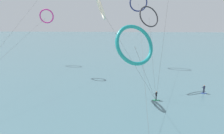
{
  "coord_description": "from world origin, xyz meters",
  "views": [
    {
      "loc": [
        1.43,
        -5.04,
        14.38
      ],
      "look_at": [
        0.0,
        22.89,
        7.71
      ],
      "focal_mm": 33.42,
      "sensor_mm": 36.0,
      "label": 1
    }
  ],
  "objects_px": {
    "surfer_emerald": "(156,96)",
    "kite_teal": "(135,45)",
    "kite_charcoal": "(149,17)",
    "kite_magenta": "(46,16)",
    "surfer_cobalt": "(204,90)",
    "kite_ivory": "(100,7)",
    "kite_navy": "(138,3)"
  },
  "relations": [
    {
      "from": "kite_navy",
      "to": "kite_charcoal",
      "type": "distance_m",
      "value": 21.11
    },
    {
      "from": "kite_teal",
      "to": "kite_ivory",
      "type": "xyz_separation_m",
      "value": [
        -5.27,
        17.07,
        4.49
      ]
    },
    {
      "from": "kite_teal",
      "to": "kite_charcoal",
      "type": "distance_m",
      "value": 23.56
    },
    {
      "from": "kite_charcoal",
      "to": "kite_navy",
      "type": "bearing_deg",
      "value": 59.92
    },
    {
      "from": "surfer_cobalt",
      "to": "kite_ivory",
      "type": "distance_m",
      "value": 25.0
    },
    {
      "from": "surfer_emerald",
      "to": "kite_magenta",
      "type": "bearing_deg",
      "value": 42.7
    },
    {
      "from": "surfer_cobalt",
      "to": "kite_ivory",
      "type": "height_order",
      "value": "kite_ivory"
    },
    {
      "from": "kite_navy",
      "to": "kite_teal",
      "type": "bearing_deg",
      "value": 84.25
    },
    {
      "from": "surfer_emerald",
      "to": "kite_teal",
      "type": "distance_m",
      "value": 17.94
    },
    {
      "from": "surfer_cobalt",
      "to": "kite_charcoal",
      "type": "distance_m",
      "value": 18.09
    },
    {
      "from": "kite_charcoal",
      "to": "kite_teal",
      "type": "bearing_deg",
      "value": -132.4
    },
    {
      "from": "kite_teal",
      "to": "kite_magenta",
      "type": "bearing_deg",
      "value": 89.68
    },
    {
      "from": "kite_ivory",
      "to": "kite_navy",
      "type": "height_order",
      "value": "kite_navy"
    },
    {
      "from": "surfer_cobalt",
      "to": "kite_charcoal",
      "type": "bearing_deg",
      "value": 50.36
    },
    {
      "from": "kite_navy",
      "to": "kite_charcoal",
      "type": "xyz_separation_m",
      "value": [
        0.79,
        -20.69,
        -4.1
      ]
    },
    {
      "from": "surfer_emerald",
      "to": "kite_ivory",
      "type": "xyz_separation_m",
      "value": [
        -10.07,
        3.57,
        15.3
      ]
    },
    {
      "from": "kite_navy",
      "to": "kite_magenta",
      "type": "bearing_deg",
      "value": -2.24
    },
    {
      "from": "kite_ivory",
      "to": "surfer_emerald",
      "type": "bearing_deg",
      "value": -120.01
    },
    {
      "from": "surfer_cobalt",
      "to": "surfer_emerald",
      "type": "xyz_separation_m",
      "value": [
        -9.7,
        -3.93,
        0.0
      ]
    },
    {
      "from": "kite_magenta",
      "to": "kite_navy",
      "type": "distance_m",
      "value": 28.62
    },
    {
      "from": "surfer_emerald",
      "to": "kite_magenta",
      "type": "relative_size",
      "value": 0.03
    },
    {
      "from": "kite_ivory",
      "to": "kite_charcoal",
      "type": "xyz_separation_m",
      "value": [
        9.38,
        5.95,
        -1.58
      ]
    },
    {
      "from": "surfer_cobalt",
      "to": "kite_charcoal",
      "type": "height_order",
      "value": "kite_charcoal"
    },
    {
      "from": "kite_teal",
      "to": "kite_charcoal",
      "type": "relative_size",
      "value": 0.93
    },
    {
      "from": "surfer_emerald",
      "to": "kite_magenta",
      "type": "distance_m",
      "value": 44.96
    },
    {
      "from": "kite_ivory",
      "to": "kite_navy",
      "type": "distance_m",
      "value": 28.1
    },
    {
      "from": "surfer_cobalt",
      "to": "kite_ivory",
      "type": "bearing_deg",
      "value": 79.69
    },
    {
      "from": "kite_teal",
      "to": "kite_ivory",
      "type": "bearing_deg",
      "value": 77.28
    },
    {
      "from": "surfer_emerald",
      "to": "kite_charcoal",
      "type": "xyz_separation_m",
      "value": [
        -0.68,
        9.52,
        13.72
      ]
    },
    {
      "from": "surfer_emerald",
      "to": "kite_ivory",
      "type": "bearing_deg",
      "value": 68.91
    },
    {
      "from": "kite_navy",
      "to": "kite_charcoal",
      "type": "bearing_deg",
      "value": 90.78
    },
    {
      "from": "surfer_cobalt",
      "to": "kite_navy",
      "type": "bearing_deg",
      "value": 11.69
    }
  ]
}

